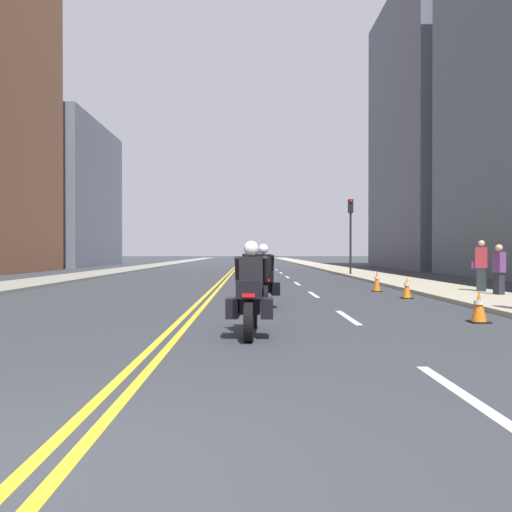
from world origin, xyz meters
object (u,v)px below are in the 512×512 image
at_px(motorcycle_2, 258,274).
at_px(pedestrian_0, 499,271).
at_px(traffic_light_near, 351,223).
at_px(pedestrian_2, 481,266).
at_px(traffic_cone_1, 479,307).
at_px(traffic_cone_0, 377,281).
at_px(motorcycle_0, 251,297).
at_px(motorcycle_1, 264,281).
at_px(traffic_cone_2, 407,288).
at_px(motorcycle_3, 248,269).

height_order(motorcycle_2, pedestrian_0, pedestrian_0).
xyz_separation_m(traffic_light_near, pedestrian_2, (1.71, -13.45, -2.22)).
height_order(traffic_cone_1, pedestrian_2, pedestrian_2).
xyz_separation_m(traffic_cone_0, traffic_light_near, (1.43, 12.10, 2.77)).
relative_size(traffic_cone_1, traffic_light_near, 0.14).
height_order(motorcycle_0, traffic_light_near, traffic_light_near).
height_order(motorcycle_1, motorcycle_2, motorcycle_1).
height_order(traffic_cone_2, pedestrian_2, pedestrian_2).
distance_m(motorcycle_1, motorcycle_3, 10.17).
xyz_separation_m(motorcycle_2, traffic_cone_0, (4.26, 0.02, -0.26)).
bearing_deg(motorcycle_2, pedestrian_2, -12.06).
bearing_deg(motorcycle_3, pedestrian_0, -42.97).
bearing_deg(motorcycle_3, traffic_cone_2, -55.66).
bearing_deg(motorcycle_2, motorcycle_1, -90.97).
height_order(motorcycle_3, traffic_cone_0, motorcycle_3).
bearing_deg(traffic_cone_1, motorcycle_0, -161.53).
xyz_separation_m(motorcycle_1, traffic_cone_2, (4.43, 2.26, -0.33)).
bearing_deg(traffic_cone_0, motorcycle_3, 131.75).
relative_size(motorcycle_3, traffic_cone_0, 2.84).
height_order(traffic_cone_0, pedestrian_2, pedestrian_2).
relative_size(traffic_cone_2, pedestrian_0, 0.41).
xyz_separation_m(motorcycle_0, motorcycle_1, (0.34, 4.62, 0.02)).
bearing_deg(traffic_cone_0, traffic_cone_2, -84.92).
distance_m(traffic_cone_1, pedestrian_0, 6.18).
relative_size(motorcycle_2, traffic_cone_2, 3.33).
distance_m(traffic_cone_0, traffic_cone_1, 8.09).
bearing_deg(pedestrian_2, traffic_cone_1, 96.08).
bearing_deg(pedestrian_2, pedestrian_0, 117.69).
height_order(traffic_cone_0, pedestrian_0, pedestrian_0).
distance_m(motorcycle_3, traffic_cone_2, 9.28).
relative_size(traffic_cone_1, traffic_cone_2, 0.95).
bearing_deg(motorcycle_3, traffic_cone_0, -45.48).
distance_m(motorcycle_2, traffic_cone_2, 5.27).
bearing_deg(motorcycle_1, traffic_cone_1, -38.32).
height_order(motorcycle_0, traffic_cone_2, motorcycle_0).
bearing_deg(pedestrian_0, traffic_cone_2, 77.59).
bearing_deg(motorcycle_3, traffic_cone_1, -67.83).
xyz_separation_m(motorcycle_3, traffic_cone_2, (4.86, -7.90, -0.33)).
xyz_separation_m(motorcycle_3, traffic_light_near, (6.04, 6.93, 2.49)).
xyz_separation_m(motorcycle_3, pedestrian_0, (7.68, -7.88, 0.18)).
xyz_separation_m(motorcycle_0, pedestrian_0, (7.59, 6.90, 0.21)).
bearing_deg(traffic_cone_1, traffic_cone_0, 90.39).
xyz_separation_m(motorcycle_1, motorcycle_2, (-0.08, 4.97, -0.01)).
height_order(motorcycle_1, pedestrian_2, pedestrian_2).
relative_size(traffic_cone_1, pedestrian_2, 0.35).
xyz_separation_m(traffic_light_near, pedestrian_0, (1.64, -14.81, -2.31)).
relative_size(traffic_cone_0, traffic_cone_1, 1.23).
xyz_separation_m(traffic_cone_1, traffic_cone_2, (0.19, 5.35, 0.02)).
bearing_deg(pedestrian_2, motorcycle_2, 20.45).
height_order(motorcycle_1, traffic_light_near, traffic_light_near).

